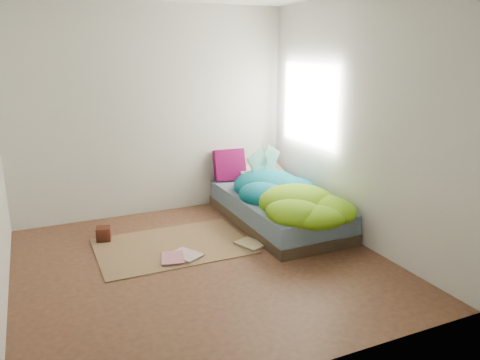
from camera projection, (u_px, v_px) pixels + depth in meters
name	position (u px, v px, depth m)	size (l,w,h in m)	color
ground	(204.00, 264.00, 4.63)	(3.50, 3.50, 0.00)	#45291A
room_walls	(201.00, 99.00, 4.20)	(3.54, 3.54, 2.62)	silver
bed	(277.00, 210.00, 5.70)	(1.00, 2.00, 0.34)	#34291C
duvet	(287.00, 187.00, 5.41)	(0.96, 1.84, 0.34)	#075476
rug	(173.00, 246.00, 5.05)	(1.60, 1.10, 0.01)	brown
pillow_floral	(261.00, 174.00, 6.40)	(0.61, 0.38, 0.14)	beige
pillow_magenta	(229.00, 165.00, 6.30)	(0.42, 0.13, 0.42)	#510532
open_book	(264.00, 152.00, 5.85)	(0.44, 0.10, 0.27)	#2E8E2E
wooden_box	(104.00, 234.00, 5.16)	(0.15, 0.15, 0.15)	#3A1C0D
floor_book_a	(178.00, 259.00, 4.69)	(0.23, 0.31, 0.02)	silver
floor_book_b	(161.00, 259.00, 4.68)	(0.22, 0.30, 0.03)	#B96B74
floor_book_c	(244.00, 247.00, 4.98)	(0.23, 0.31, 0.02)	tan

